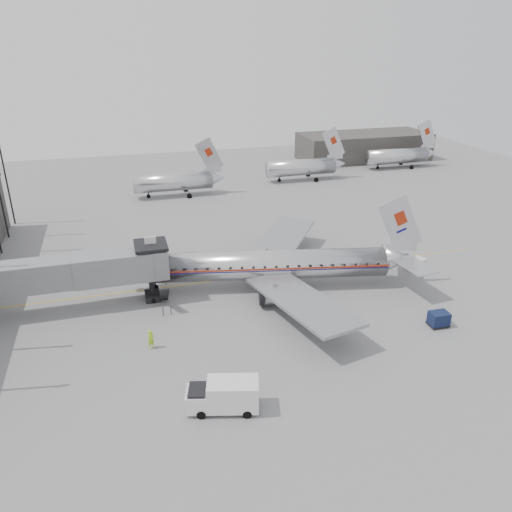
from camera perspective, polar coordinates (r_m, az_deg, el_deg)
The scene contains 12 objects.
ground at distance 54.24m, azimuth -1.50°, elevation -5.35°, with size 160.00×160.00×0.00m, color slate.
hangar at distance 122.43m, azimuth 12.20°, elevation 12.17°, with size 30.00×12.00×6.00m, color #373432.
apron_line at distance 60.07m, azimuth -0.17°, elevation -2.29°, with size 0.15×60.00×0.01m, color gold.
jet_bridge at distance 54.56m, azimuth -19.76°, elevation -1.74°, with size 21.00×6.20×7.10m.
distant_aircraft_near at distance 91.61m, azimuth -9.35°, elevation 8.44°, with size 16.39×3.20×10.26m.
distant_aircraft_mid at distance 101.51m, azimuth 5.26°, elevation 10.13°, with size 16.39×3.20×10.26m.
distant_aircraft_far at distance 115.57m, azimuth 15.93°, elevation 11.00°, with size 16.39×3.20×10.26m.
airliner at distance 56.53m, azimuth 1.93°, elevation -1.01°, with size 33.66×30.88×10.77m.
service_van at distance 39.45m, azimuth -3.74°, elevation -15.58°, with size 5.87×3.45×2.60m.
baggage_cart_navy at distance 52.89m, azimuth 20.16°, elevation -6.75°, with size 1.98×1.54×1.52m.
baggage_cart_white at distance 64.27m, azimuth 17.96°, elevation -0.91°, with size 2.43×2.20×1.56m.
ramp_worker at distance 47.34m, azimuth -11.92°, elevation -9.28°, with size 0.69×0.46×1.90m, color #A7E21A.
Camera 1 is at (-11.73, -45.97, 26.28)m, focal length 35.00 mm.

